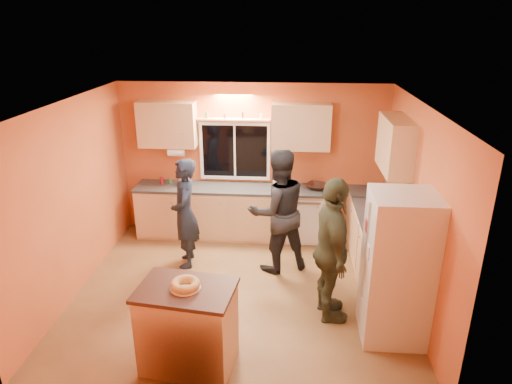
# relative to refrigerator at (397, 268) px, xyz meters

# --- Properties ---
(ground) EXTENTS (4.50, 4.50, 0.00)m
(ground) POSITION_rel_refrigerator_xyz_m (-1.89, 0.80, -0.90)
(ground) COLOR brown
(ground) RESTS_ON ground
(room_shell) EXTENTS (4.54, 4.04, 2.61)m
(room_shell) POSITION_rel_refrigerator_xyz_m (-1.77, 1.21, 0.72)
(room_shell) COLOR #CF6835
(room_shell) RESTS_ON ground
(back_counter) EXTENTS (4.23, 0.62, 0.90)m
(back_counter) POSITION_rel_refrigerator_xyz_m (-1.88, 2.50, -0.45)
(back_counter) COLOR tan
(back_counter) RESTS_ON ground
(right_counter) EXTENTS (0.62, 1.84, 0.90)m
(right_counter) POSITION_rel_refrigerator_xyz_m (0.06, 1.30, -0.45)
(right_counter) COLOR tan
(right_counter) RESTS_ON ground
(refrigerator) EXTENTS (0.72, 0.70, 1.80)m
(refrigerator) POSITION_rel_refrigerator_xyz_m (0.00, 0.00, 0.00)
(refrigerator) COLOR silver
(refrigerator) RESTS_ON ground
(island) EXTENTS (1.08, 0.80, 0.96)m
(island) POSITION_rel_refrigerator_xyz_m (-2.29, -0.69, -0.41)
(island) COLOR tan
(island) RESTS_ON ground
(bundt_pastry) EXTENTS (0.31, 0.31, 0.09)m
(bundt_pastry) POSITION_rel_refrigerator_xyz_m (-2.29, -0.69, 0.11)
(bundt_pastry) COLOR tan
(bundt_pastry) RESTS_ON island
(person_left) EXTENTS (0.50, 0.67, 1.69)m
(person_left) POSITION_rel_refrigerator_xyz_m (-2.79, 1.48, -0.06)
(person_left) COLOR black
(person_left) RESTS_ON ground
(person_center) EXTENTS (1.12, 1.01, 1.87)m
(person_center) POSITION_rel_refrigerator_xyz_m (-1.41, 1.46, 0.03)
(person_center) COLOR black
(person_center) RESTS_ON ground
(person_right) EXTENTS (0.59, 1.14, 1.86)m
(person_right) POSITION_rel_refrigerator_xyz_m (-0.72, 0.30, 0.03)
(person_right) COLOR #323421
(person_right) RESTS_ON ground
(mixing_bowl) EXTENTS (0.45, 0.45, 0.08)m
(mixing_bowl) POSITION_rel_refrigerator_xyz_m (-0.79, 2.54, 0.04)
(mixing_bowl) COLOR #321910
(mixing_bowl) RESTS_ON back_counter
(utensil_crock) EXTENTS (0.14, 0.14, 0.17)m
(utensil_crock) POSITION_rel_refrigerator_xyz_m (-3.04, 2.50, 0.09)
(utensil_crock) COLOR #F0DEC9
(utensil_crock) RESTS_ON back_counter
(potted_plant) EXTENTS (0.35, 0.32, 0.32)m
(potted_plant) POSITION_rel_refrigerator_xyz_m (0.07, 0.50, 0.16)
(potted_plant) COLOR gray
(potted_plant) RESTS_ON right_counter
(red_box) EXTENTS (0.16, 0.12, 0.07)m
(red_box) POSITION_rel_refrigerator_xyz_m (-0.02, 1.80, 0.04)
(red_box) COLOR maroon
(red_box) RESTS_ON right_counter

